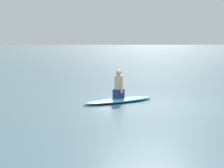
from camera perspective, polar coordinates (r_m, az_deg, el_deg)
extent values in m
plane|color=slate|center=(12.46, 4.47, -2.91)|extent=(400.00, 400.00, 0.00)
ellipsoid|color=#339EC6|center=(12.90, 0.93, -2.29)|extent=(2.64, 1.98, 0.13)
cube|color=navy|center=(12.87, 0.94, -1.38)|extent=(0.38, 0.36, 0.28)
cylinder|color=#D6AD8E|center=(12.83, 0.94, 0.20)|extent=(0.36, 0.36, 0.47)
sphere|color=#D6AD8E|center=(12.80, 0.94, 1.62)|extent=(0.19, 0.19, 0.19)
cylinder|color=#D6AD8E|center=(12.96, 0.52, -0.01)|extent=(0.10, 0.10, 0.52)
cylinder|color=#D6AD8E|center=(12.71, 1.37, -0.13)|extent=(0.10, 0.10, 0.52)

